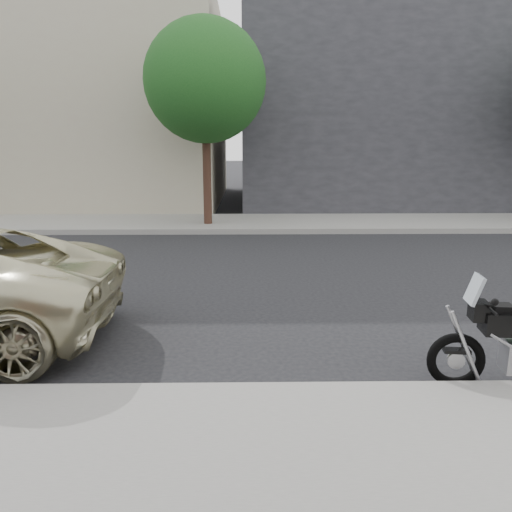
% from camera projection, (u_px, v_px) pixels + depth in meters
% --- Properties ---
extents(ground, '(120.00, 120.00, 0.00)m').
position_uv_depth(ground, '(294.00, 285.00, 8.95)').
color(ground, black).
rests_on(ground, ground).
extents(far_sidewalk, '(44.00, 3.00, 0.15)m').
position_uv_depth(far_sidewalk, '(275.00, 223.00, 15.26)').
color(far_sidewalk, gray).
rests_on(far_sidewalk, ground).
extents(far_building_dark, '(16.00, 11.00, 7.00)m').
position_uv_depth(far_building_dark, '(429.00, 118.00, 21.42)').
color(far_building_dark, '#2A2A2F').
rests_on(far_building_dark, ground).
extents(far_building_cream, '(14.00, 11.00, 8.00)m').
position_uv_depth(far_building_cream, '(54.00, 105.00, 21.07)').
color(far_building_cream, '#ADA28A').
rests_on(far_building_cream, ground).
extents(street_tree_mid, '(3.40, 3.40, 5.70)m').
position_uv_depth(street_tree_mid, '(205.00, 81.00, 13.84)').
color(street_tree_mid, '#3C251B').
rests_on(street_tree_mid, far_sidewalk).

